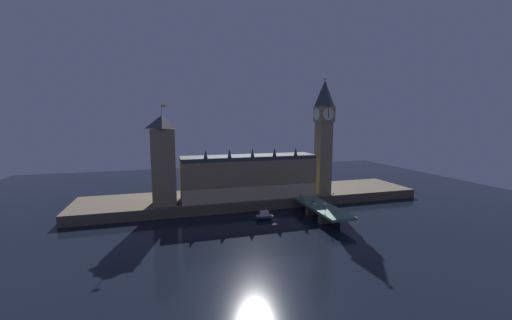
# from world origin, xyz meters

# --- Properties ---
(ground_plane) EXTENTS (400.00, 400.00, 0.00)m
(ground_plane) POSITION_xyz_m (0.00, 0.00, 0.00)
(ground_plane) COLOR black
(embankment) EXTENTS (220.00, 42.00, 5.94)m
(embankment) POSITION_xyz_m (0.00, 39.00, 2.97)
(embankment) COLOR brown
(embankment) RESTS_ON ground_plane
(parliament_hall) EXTENTS (83.42, 19.79, 31.55)m
(parliament_hall) POSITION_xyz_m (-6.25, 30.22, 19.02)
(parliament_hall) COLOR #8E7A56
(parliament_hall) RESTS_ON embankment
(clock_tower) EXTENTS (10.69, 10.80, 74.84)m
(clock_tower) POSITION_xyz_m (42.57, 25.82, 45.59)
(clock_tower) COLOR #8E7A56
(clock_tower) RESTS_ON embankment
(victoria_tower) EXTENTS (13.31, 13.31, 56.90)m
(victoria_tower) POSITION_xyz_m (-57.28, 28.03, 31.51)
(victoria_tower) COLOR #8E7A56
(victoria_tower) RESTS_ON embankment
(bridge) EXTENTS (13.79, 46.00, 6.73)m
(bridge) POSITION_xyz_m (26.39, -5.00, 4.98)
(bridge) COLOR #4C7560
(bridge) RESTS_ON ground_plane
(car_northbound_lead) EXTENTS (2.08, 4.02, 1.53)m
(car_northbound_lead) POSITION_xyz_m (23.36, 0.37, 7.45)
(car_northbound_lead) COLOR silver
(car_northbound_lead) RESTS_ON bridge
(pedestrian_far_rail) EXTENTS (0.38, 0.38, 1.84)m
(pedestrian_far_rail) POSITION_xyz_m (20.33, 7.05, 7.71)
(pedestrian_far_rail) COLOR black
(pedestrian_far_rail) RESTS_ON bridge
(street_lamp_near) EXTENTS (1.34, 0.60, 6.28)m
(street_lamp_near) POSITION_xyz_m (19.93, -19.72, 10.66)
(street_lamp_near) COLOR #2D3333
(street_lamp_near) RESTS_ON bridge
(street_lamp_mid) EXTENTS (1.34, 0.60, 7.25)m
(street_lamp_mid) POSITION_xyz_m (32.86, -5.00, 11.25)
(street_lamp_mid) COLOR #2D3333
(street_lamp_mid) RESTS_ON bridge
(street_lamp_far) EXTENTS (1.34, 0.60, 6.78)m
(street_lamp_far) POSITION_xyz_m (19.93, 9.72, 10.97)
(street_lamp_far) COLOR #2D3333
(street_lamp_far) RESTS_ON bridge
(boat_upstream) EXTENTS (10.39, 5.05, 4.79)m
(boat_upstream) POSITION_xyz_m (-5.24, 1.71, 1.75)
(boat_upstream) COLOR #1E2842
(boat_upstream) RESTS_ON ground_plane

